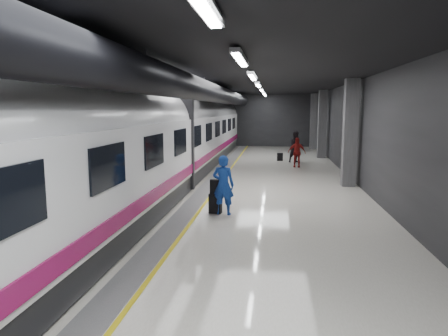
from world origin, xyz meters
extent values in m
plane|color=silver|center=(0.00, 0.00, 0.00)|extent=(40.00, 40.00, 0.00)
cube|color=black|center=(0.00, 0.00, 4.50)|extent=(10.00, 40.00, 0.02)
cube|color=#28282B|center=(0.00, 20.00, 2.25)|extent=(10.00, 0.02, 4.50)
cube|color=#28282B|center=(-5.00, 0.00, 2.25)|extent=(0.02, 40.00, 4.50)
cube|color=#28282B|center=(5.00, 0.00, 2.25)|extent=(0.02, 40.00, 4.50)
cube|color=slate|center=(-1.35, 0.00, 0.01)|extent=(0.65, 39.80, 0.01)
cube|color=yellow|center=(-0.95, 0.00, 0.01)|extent=(0.10, 39.80, 0.01)
cylinder|color=black|center=(-1.30, 0.00, 3.95)|extent=(0.80, 38.00, 0.80)
cube|color=silver|center=(0.60, -6.00, 4.40)|extent=(0.22, 2.60, 0.10)
cube|color=silver|center=(0.60, -1.00, 4.40)|extent=(0.22, 2.60, 0.10)
cube|color=silver|center=(0.60, 4.00, 4.40)|extent=(0.22, 2.60, 0.10)
cube|color=silver|center=(0.60, 9.00, 4.40)|extent=(0.22, 2.60, 0.10)
cube|color=silver|center=(0.60, 14.00, 4.40)|extent=(0.22, 2.60, 0.10)
cube|color=silver|center=(0.60, 18.00, 4.40)|extent=(0.22, 2.60, 0.10)
cube|color=#515154|center=(4.55, 2.00, 2.25)|extent=(0.55, 0.55, 4.50)
cube|color=#515154|center=(4.55, 12.00, 2.25)|extent=(0.55, 0.55, 4.50)
cube|color=#515154|center=(4.55, 18.00, 2.25)|extent=(0.55, 0.55, 4.50)
cube|color=black|center=(-3.25, 0.00, 0.35)|extent=(2.80, 38.00, 0.60)
cube|color=white|center=(-3.25, 0.00, 1.75)|extent=(2.90, 38.00, 2.20)
cylinder|color=white|center=(-3.25, 0.00, 2.70)|extent=(2.80, 38.00, 2.80)
cube|color=#860C49|center=(-1.78, 0.00, 0.95)|extent=(0.04, 38.00, 0.35)
cube|color=black|center=(-3.25, 0.00, 2.00)|extent=(3.05, 0.25, 3.80)
cube|color=black|center=(-1.78, -11.00, 2.15)|extent=(0.05, 1.60, 0.85)
cube|color=black|center=(-1.78, -8.00, 2.15)|extent=(0.05, 1.60, 0.85)
cube|color=black|center=(-1.78, -5.00, 2.15)|extent=(0.05, 1.60, 0.85)
cube|color=black|center=(-1.78, -2.00, 2.15)|extent=(0.05, 1.60, 0.85)
cube|color=black|center=(-1.78, 1.00, 2.15)|extent=(0.05, 1.60, 0.85)
cube|color=black|center=(-1.78, 4.00, 2.15)|extent=(0.05, 1.60, 0.85)
cube|color=black|center=(-1.78, 7.00, 2.15)|extent=(0.05, 1.60, 0.85)
cube|color=black|center=(-1.78, 10.00, 2.15)|extent=(0.05, 1.60, 0.85)
cube|color=black|center=(-1.78, 13.00, 2.15)|extent=(0.05, 1.60, 0.85)
cube|color=black|center=(-1.78, 16.00, 2.15)|extent=(0.05, 1.60, 0.85)
imported|color=#1749B1|center=(-0.14, -3.30, 0.93)|extent=(0.74, 0.54, 1.86)
cube|color=black|center=(-0.40, -3.20, 0.31)|extent=(0.42, 0.30, 0.63)
cube|color=black|center=(-0.40, -3.17, 0.85)|extent=(0.33, 0.18, 0.44)
imported|color=black|center=(2.73, 9.31, 0.96)|extent=(1.15, 1.04, 1.92)
imported|color=maroon|center=(2.67, 7.37, 0.83)|extent=(1.00, 0.47, 1.67)
cube|color=black|center=(1.77, 10.05, 0.25)|extent=(0.38, 0.29, 0.50)
camera|label=1|loc=(1.40, -15.31, 3.25)|focal=32.00mm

